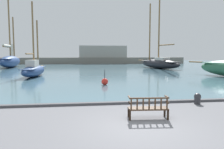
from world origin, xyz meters
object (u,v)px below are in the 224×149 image
(sailboat_outer_starboard, at_px, (34,69))
(sailboat_mid_port, at_px, (159,62))
(channel_buoy, at_px, (105,82))
(mooring_bollard, at_px, (197,98))
(park_bench, at_px, (148,107))
(sailboat_nearest_starboard, at_px, (10,61))

(sailboat_outer_starboard, distance_m, sailboat_mid_port, 22.80)
(sailboat_outer_starboard, relative_size, channel_buoy, 6.92)
(sailboat_mid_port, bearing_deg, sailboat_outer_starboard, -148.34)
(sailboat_mid_port, bearing_deg, mooring_bollard, -105.80)
(park_bench, relative_size, channel_buoy, 1.31)
(sailboat_outer_starboard, relative_size, sailboat_mid_port, 0.58)
(sailboat_outer_starboard, xyz_separation_m, channel_buoy, (7.45, -8.19, -0.52))
(park_bench, distance_m, sailboat_mid_port, 31.73)
(park_bench, height_order, sailboat_outer_starboard, sailboat_outer_starboard)
(park_bench, bearing_deg, channel_buoy, 94.90)
(sailboat_outer_starboard, bearing_deg, park_bench, -65.01)
(mooring_bollard, bearing_deg, park_bench, -146.54)
(park_bench, distance_m, channel_buoy, 9.57)
(sailboat_outer_starboard, xyz_separation_m, mooring_bollard, (11.64, -15.50, -0.58))
(sailboat_nearest_starboard, relative_size, sailboat_outer_starboard, 1.60)
(sailboat_nearest_starboard, distance_m, sailboat_mid_port, 28.60)
(park_bench, height_order, channel_buoy, channel_buoy)
(sailboat_mid_port, relative_size, mooring_bollard, 25.79)
(mooring_bollard, distance_m, channel_buoy, 8.42)
(sailboat_outer_starboard, distance_m, mooring_bollard, 19.39)
(park_bench, xyz_separation_m, sailboat_mid_port, (11.15, 29.70, 0.70))
(sailboat_mid_port, bearing_deg, sailboat_nearest_starboard, 166.35)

